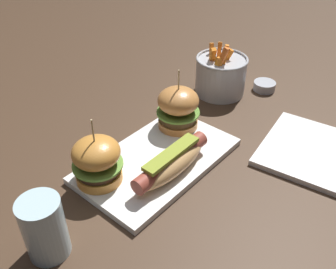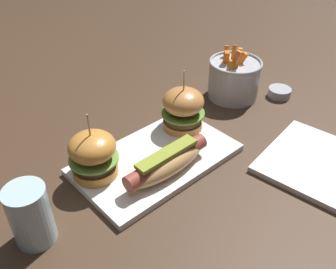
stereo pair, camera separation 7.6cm
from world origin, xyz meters
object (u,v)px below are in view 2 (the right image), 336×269
(side_plate, at_px, (321,164))
(water_glass, at_px, (31,215))
(platter_main, at_px, (156,159))
(hot_dog, at_px, (167,162))
(slider_left, at_px, (93,155))
(fries_bucket, at_px, (234,78))
(slider_right, at_px, (183,108))
(sauce_ramekin, at_px, (279,92))

(side_plate, xyz_separation_m, water_glass, (-0.51, 0.22, 0.05))
(platter_main, bearing_deg, hot_dog, -107.67)
(platter_main, distance_m, water_glass, 0.28)
(hot_dog, distance_m, slider_left, 0.14)
(side_plate, bearing_deg, water_glass, 156.34)
(platter_main, height_order, fries_bucket, fries_bucket)
(fries_bucket, bearing_deg, hot_dog, -160.66)
(slider_right, bearing_deg, sauce_ramekin, -10.83)
(hot_dog, height_order, slider_left, slider_left)
(slider_right, height_order, fries_bucket, slider_right)
(hot_dog, xyz_separation_m, slider_left, (-0.10, 0.09, 0.02))
(platter_main, relative_size, fries_bucket, 2.29)
(slider_right, height_order, sauce_ramekin, slider_right)
(fries_bucket, xyz_separation_m, sauce_ramekin, (0.09, -0.08, -0.04))
(slider_left, relative_size, water_glass, 1.25)
(fries_bucket, xyz_separation_m, water_glass, (-0.59, -0.08, 0.00))
(slider_right, distance_m, sauce_ramekin, 0.31)
(platter_main, height_order, hot_dog, hot_dog)
(water_glass, bearing_deg, slider_right, 7.97)
(slider_left, bearing_deg, fries_bucket, 3.56)
(platter_main, distance_m, sauce_ramekin, 0.41)
(platter_main, bearing_deg, side_plate, -44.88)
(sauce_ramekin, bearing_deg, slider_right, 169.17)
(fries_bucket, bearing_deg, water_glass, -172.16)
(slider_right, bearing_deg, platter_main, -160.43)
(hot_dog, bearing_deg, platter_main, 72.33)
(fries_bucket, distance_m, side_plate, 0.32)
(slider_left, bearing_deg, water_glass, -160.38)
(platter_main, bearing_deg, sauce_ramekin, -2.24)
(sauce_ramekin, xyz_separation_m, side_plate, (-0.18, -0.22, -0.01))
(slider_right, relative_size, side_plate, 0.65)
(slider_left, distance_m, water_glass, 0.16)
(slider_right, bearing_deg, hot_dog, -145.12)
(platter_main, xyz_separation_m, fries_bucket, (0.32, 0.07, 0.04))
(platter_main, xyz_separation_m, sauce_ramekin, (0.41, -0.02, 0.01))
(hot_dog, relative_size, slider_left, 1.40)
(fries_bucket, relative_size, sauce_ramekin, 2.45)
(hot_dog, relative_size, sauce_ramekin, 3.27)
(slider_left, height_order, sauce_ramekin, slider_left)
(side_plate, distance_m, water_glass, 0.56)
(hot_dog, bearing_deg, water_glass, 171.71)
(platter_main, relative_size, sauce_ramekin, 5.61)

